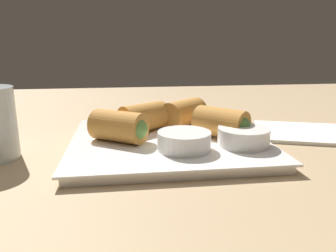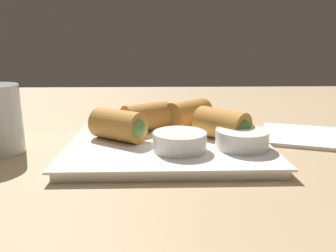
{
  "view_description": "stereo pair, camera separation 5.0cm",
  "coord_description": "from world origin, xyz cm",
  "px_view_note": "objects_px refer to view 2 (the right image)",
  "views": [
    {
      "loc": [
        4.37,
        46.34,
        17.54
      ],
      "look_at": [
        -2.03,
        -0.89,
        5.3
      ],
      "focal_mm": 35.0,
      "sensor_mm": 36.0,
      "label": 1
    },
    {
      "loc": [
        -0.62,
        46.75,
        17.54
      ],
      "look_at": [
        -2.03,
        -0.89,
        5.3
      ],
      "focal_mm": 35.0,
      "sensor_mm": 36.0,
      "label": 2
    }
  ],
  "objects_px": {
    "serving_plate": "(168,142)",
    "dipping_bowl_far": "(242,138)",
    "spoon": "(203,118)",
    "napkin": "(312,137)",
    "dipping_bowl_near": "(180,140)"
  },
  "relations": [
    {
      "from": "dipping_bowl_far",
      "to": "napkin",
      "type": "relative_size",
      "value": 0.38
    },
    {
      "from": "dipping_bowl_far",
      "to": "spoon",
      "type": "distance_m",
      "value": 0.23
    },
    {
      "from": "dipping_bowl_near",
      "to": "spoon",
      "type": "bearing_deg",
      "value": -105.01
    },
    {
      "from": "serving_plate",
      "to": "spoon",
      "type": "distance_m",
      "value": 0.19
    },
    {
      "from": "serving_plate",
      "to": "napkin",
      "type": "xyz_separation_m",
      "value": [
        -0.24,
        -0.04,
        -0.0
      ]
    },
    {
      "from": "serving_plate",
      "to": "dipping_bowl_far",
      "type": "xyz_separation_m",
      "value": [
        -0.1,
        0.05,
        0.02
      ]
    },
    {
      "from": "dipping_bowl_far",
      "to": "spoon",
      "type": "height_order",
      "value": "dipping_bowl_far"
    },
    {
      "from": "spoon",
      "to": "napkin",
      "type": "bearing_deg",
      "value": 140.21
    },
    {
      "from": "dipping_bowl_near",
      "to": "napkin",
      "type": "height_order",
      "value": "dipping_bowl_near"
    },
    {
      "from": "serving_plate",
      "to": "dipping_bowl_far",
      "type": "bearing_deg",
      "value": 152.44
    },
    {
      "from": "dipping_bowl_near",
      "to": "spoon",
      "type": "height_order",
      "value": "dipping_bowl_near"
    },
    {
      "from": "spoon",
      "to": "napkin",
      "type": "distance_m",
      "value": 0.21
    },
    {
      "from": "dipping_bowl_far",
      "to": "spoon",
      "type": "xyz_separation_m",
      "value": [
        0.02,
        -0.23,
        -0.02
      ]
    },
    {
      "from": "napkin",
      "to": "dipping_bowl_far",
      "type": "bearing_deg",
      "value": 32.62
    },
    {
      "from": "dipping_bowl_near",
      "to": "dipping_bowl_far",
      "type": "xyz_separation_m",
      "value": [
        -0.09,
        -0.01,
        0.0
      ]
    }
  ]
}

